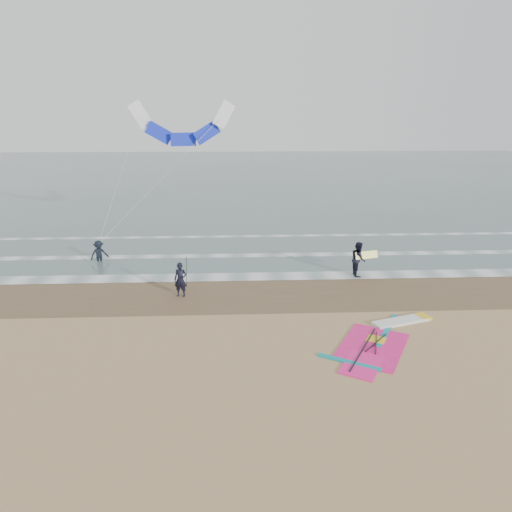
{
  "coord_description": "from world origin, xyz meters",
  "views": [
    {
      "loc": [
        -1.11,
        -14.72,
        8.47
      ],
      "look_at": [
        -0.23,
        5.0,
        2.2
      ],
      "focal_mm": 32.0,
      "sensor_mm": 36.0,
      "label": 1
    }
  ],
  "objects_px": {
    "person_standing": "(181,280)",
    "surf_kite": "(182,127)",
    "person_walking": "(358,259)",
    "person_wading": "(99,248)",
    "windsurf_rig": "(382,339)"
  },
  "relations": [
    {
      "from": "surf_kite",
      "to": "person_wading",
      "type": "bearing_deg",
      "value": -142.88
    },
    {
      "from": "person_wading",
      "to": "surf_kite",
      "type": "xyz_separation_m",
      "value": [
        4.81,
        3.64,
        6.71
      ]
    },
    {
      "from": "windsurf_rig",
      "to": "surf_kite",
      "type": "xyz_separation_m",
      "value": [
        -8.85,
        13.92,
        7.49
      ]
    },
    {
      "from": "windsurf_rig",
      "to": "person_wading",
      "type": "bearing_deg",
      "value": 143.04
    },
    {
      "from": "person_walking",
      "to": "person_wading",
      "type": "distance_m",
      "value": 14.88
    },
    {
      "from": "person_wading",
      "to": "windsurf_rig",
      "type": "bearing_deg",
      "value": -71.46
    },
    {
      "from": "person_walking",
      "to": "person_wading",
      "type": "xyz_separation_m",
      "value": [
        -14.58,
        3.0,
        -0.12
      ]
    },
    {
      "from": "windsurf_rig",
      "to": "surf_kite",
      "type": "relative_size",
      "value": 0.66
    },
    {
      "from": "person_walking",
      "to": "surf_kite",
      "type": "relative_size",
      "value": 0.23
    },
    {
      "from": "windsurf_rig",
      "to": "person_wading",
      "type": "relative_size",
      "value": 3.29
    },
    {
      "from": "windsurf_rig",
      "to": "person_standing",
      "type": "height_order",
      "value": "person_standing"
    },
    {
      "from": "person_standing",
      "to": "surf_kite",
      "type": "distance_m",
      "value": 11.34
    },
    {
      "from": "windsurf_rig",
      "to": "person_standing",
      "type": "xyz_separation_m",
      "value": [
        -8.28,
        4.78,
        0.81
      ]
    },
    {
      "from": "person_walking",
      "to": "surf_kite",
      "type": "bearing_deg",
      "value": 57.24
    },
    {
      "from": "surf_kite",
      "to": "person_standing",
      "type": "bearing_deg",
      "value": -86.38
    }
  ]
}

